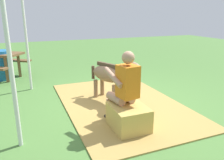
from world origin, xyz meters
TOP-DOWN VIEW (x-y plane):
  - ground_plane at (0.00, 0.00)m, footprint 24.00×24.00m
  - hay_patch at (-0.05, 0.03)m, footprint 3.49×2.27m
  - hay_bale at (-1.07, 0.36)m, footprint 0.65×0.54m
  - person_seated at (-0.91, 0.38)m, footprint 0.70×0.48m
  - pony_standing at (0.19, 0.16)m, footprint 1.27×0.73m
  - water_barrel at (2.96, 2.40)m, footprint 0.56×0.56m
  - tent_pole_left at (-0.91, 2.01)m, footprint 0.06×0.06m
  - tent_pole_right at (1.67, 1.71)m, footprint 0.06×0.06m

SIDE VIEW (x-z plane):
  - ground_plane at x=0.00m, z-range 0.00..0.00m
  - hay_patch at x=-0.05m, z-range 0.00..0.02m
  - hay_bale at x=-1.07m, z-range 0.00..0.40m
  - water_barrel at x=2.96m, z-range 0.00..0.82m
  - pony_standing at x=0.19m, z-range 0.11..1.06m
  - person_seated at x=-0.91m, z-range 0.05..1.33m
  - tent_pole_left at x=-0.91m, z-range 0.00..2.34m
  - tent_pole_right at x=1.67m, z-range 0.00..2.34m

